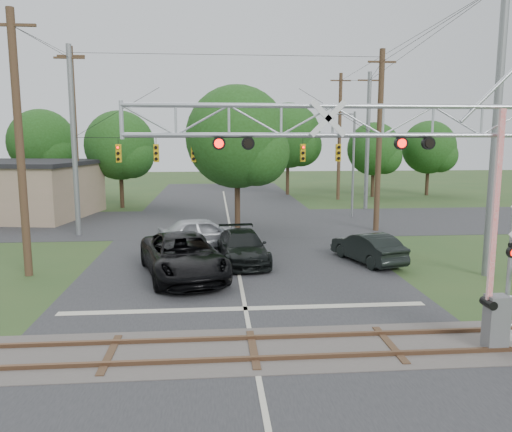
{
  "coord_description": "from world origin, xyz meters",
  "views": [
    {
      "loc": [
        -1.05,
        -11.39,
        5.99
      ],
      "look_at": [
        0.55,
        7.5,
        3.03
      ],
      "focal_mm": 35.0,
      "sensor_mm": 36.0,
      "label": 1
    }
  ],
  "objects": [
    {
      "name": "ground",
      "position": [
        0.0,
        0.0,
        0.0
      ],
      "size": [
        160.0,
        160.0,
        0.0
      ],
      "primitive_type": "plane",
      "color": "#2C4821",
      "rests_on": "ground"
    },
    {
      "name": "road_main",
      "position": [
        0.0,
        10.0,
        0.01
      ],
      "size": [
        14.0,
        90.0,
        0.02
      ],
      "primitive_type": "cube",
      "color": "#2A2A2D",
      "rests_on": "ground"
    },
    {
      "name": "road_cross",
      "position": [
        0.0,
        24.0,
        0.01
      ],
      "size": [
        90.0,
        12.0,
        0.02
      ],
      "primitive_type": "cube",
      "color": "#2A2A2D",
      "rests_on": "ground"
    },
    {
      "name": "railroad_track",
      "position": [
        0.0,
        2.0,
        0.03
      ],
      "size": [
        90.0,
        3.2,
        0.17
      ],
      "color": "#49433F",
      "rests_on": "ground"
    },
    {
      "name": "crossing_gantry",
      "position": [
        4.17,
        1.63,
        4.78
      ],
      "size": [
        11.46,
        0.99,
        7.74
      ],
      "color": "gray",
      "rests_on": "ground"
    },
    {
      "name": "traffic_signal_span",
      "position": [
        0.88,
        20.0,
        5.61
      ],
      "size": [
        19.34,
        0.36,
        11.5
      ],
      "color": "slate",
      "rests_on": "ground"
    },
    {
      "name": "pickup_black",
      "position": [
        -2.42,
        9.93,
        0.93
      ],
      "size": [
        4.62,
        7.24,
        1.86
      ],
      "primitive_type": "imported",
      "rotation": [
        0.0,
        0.0,
        0.25
      ],
      "color": "black",
      "rests_on": "ground"
    },
    {
      "name": "car_dark",
      "position": [
        0.3,
        12.31,
        0.76
      ],
      "size": [
        2.61,
        5.44,
        1.53
      ],
      "primitive_type": "imported",
      "rotation": [
        0.0,
        0.0,
        0.09
      ],
      "color": "black",
      "rests_on": "ground"
    },
    {
      "name": "sedan_silver",
      "position": [
        -1.67,
        15.73,
        0.85
      ],
      "size": [
        5.35,
        3.31,
        1.7
      ],
      "primitive_type": "imported",
      "rotation": [
        0.0,
        0.0,
        1.85
      ],
      "color": "#AFB2B7",
      "rests_on": "ground"
    },
    {
      "name": "suv_dark",
      "position": [
        6.36,
        11.75,
        0.74
      ],
      "size": [
        2.81,
        4.73,
        1.47
      ],
      "primitive_type": "imported",
      "rotation": [
        0.0,
        0.0,
        3.44
      ],
      "color": "black",
      "rests_on": "ground"
    },
    {
      "name": "streetlight",
      "position": [
        9.35,
        25.78,
        4.46
      ],
      "size": [
        2.13,
        0.22,
        7.97
      ],
      "color": "slate",
      "rests_on": "ground"
    },
    {
      "name": "utility_poles",
      "position": [
        2.69,
        22.8,
        6.17
      ],
      "size": [
        25.33,
        28.05,
        12.94
      ],
      "color": "#44361F",
      "rests_on": "ground"
    },
    {
      "name": "treeline",
      "position": [
        -1.45,
        34.25,
        5.62
      ],
      "size": [
        54.01,
        26.93,
        9.71
      ],
      "color": "#3A281A",
      "rests_on": "ground"
    }
  ]
}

